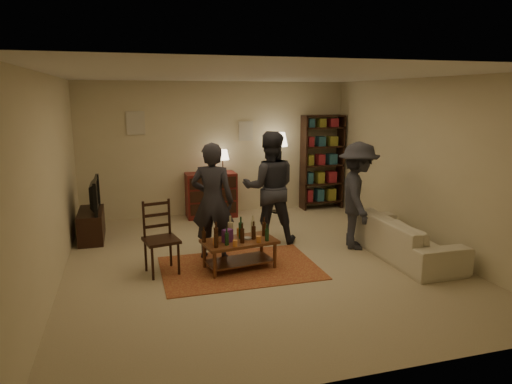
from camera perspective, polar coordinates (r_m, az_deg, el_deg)
name	(u,v)px	position (r m, az deg, el deg)	size (l,w,h in m)	color
floor	(258,261)	(6.90, 0.28, -8.60)	(6.00, 6.00, 0.00)	#C6B793
room_shell	(185,127)	(9.27, -8.86, 8.08)	(6.00, 6.00, 6.00)	beige
rug	(240,268)	(6.63, -2.06, -9.44)	(2.20, 1.50, 0.01)	maroon
coffee_table	(239,243)	(6.49, -2.20, -6.37)	(1.10, 0.71, 0.76)	brown
dining_chair	(160,234)	(6.46, -11.95, -5.22)	(0.53, 0.53, 1.03)	black
tv_stand	(91,217)	(8.28, -19.90, -3.01)	(0.40, 1.00, 1.06)	black
dresser	(212,194)	(9.26, -5.58, -0.21)	(1.00, 0.50, 1.36)	maroon
bookshelf	(322,161)	(9.95, 8.25, 3.84)	(0.90, 0.34, 2.02)	black
floor_lamp	(279,145)	(9.40, 2.88, 5.89)	(0.36, 0.36, 1.68)	black
sofa	(403,237)	(7.36, 17.94, -5.36)	(2.08, 0.81, 0.61)	beige
person_left	(213,201)	(6.81, -5.46, -1.18)	(0.64, 0.42, 1.76)	#25242C
person_right	(270,188)	(7.54, 1.71, 0.55)	(0.90, 0.70, 1.86)	#2A2B32
person_by_sofa	(358,196)	(7.44, 12.58, -0.47)	(1.11, 0.64, 1.72)	#2A2B33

